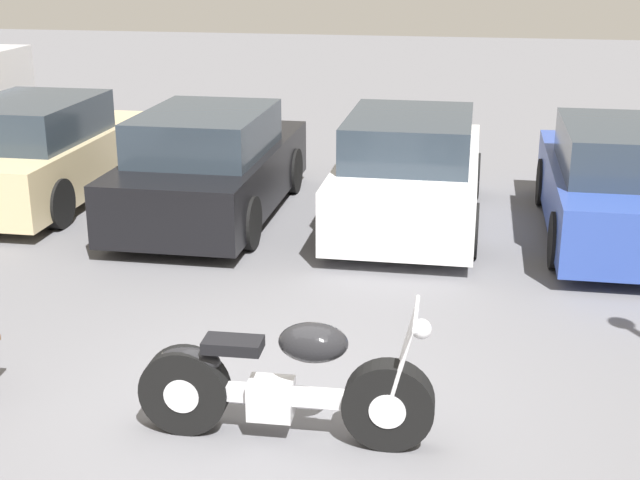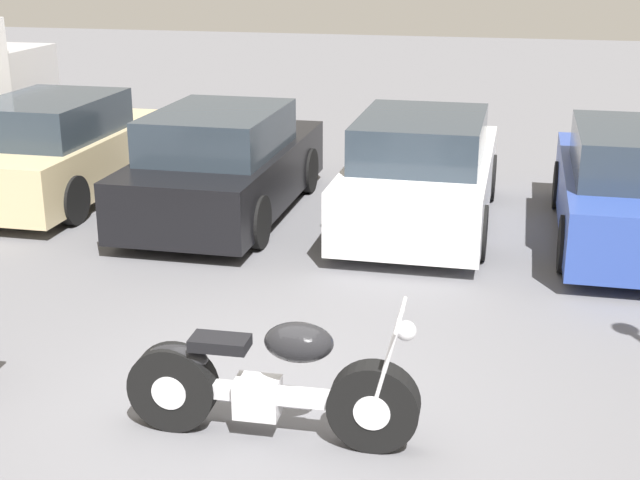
# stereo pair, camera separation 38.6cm
# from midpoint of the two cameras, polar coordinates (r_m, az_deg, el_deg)

# --- Properties ---
(ground_plane) EXTENTS (60.00, 60.00, 0.00)m
(ground_plane) POSITION_cam_midpoint_polar(r_m,az_deg,el_deg) (7.31, -2.18, -10.94)
(ground_plane) COLOR slate
(motorcycle) EXTENTS (2.25, 0.62, 1.11)m
(motorcycle) POSITION_cam_midpoint_polar(r_m,az_deg,el_deg) (6.77, -1.63, -9.23)
(motorcycle) COLOR black
(motorcycle) RESTS_ON ground_plane
(parked_car_champagne) EXTENTS (1.85, 4.26, 1.49)m
(parked_car_champagne) POSITION_cam_midpoint_polar(r_m,az_deg,el_deg) (13.59, -15.58, 5.58)
(parked_car_champagne) COLOR #C6B284
(parked_car_champagne) RESTS_ON ground_plane
(parked_car_black) EXTENTS (1.85, 4.26, 1.49)m
(parked_car_black) POSITION_cam_midpoint_polar(r_m,az_deg,el_deg) (12.21, -5.25, 4.76)
(parked_car_black) COLOR black
(parked_car_black) RESTS_ON ground_plane
(parked_car_white) EXTENTS (1.85, 4.26, 1.49)m
(parked_car_white) POSITION_cam_midpoint_polar(r_m,az_deg,el_deg) (11.86, 7.45, 4.26)
(parked_car_white) COLOR white
(parked_car_white) RESTS_ON ground_plane
(parked_car_blue) EXTENTS (1.85, 4.26, 1.49)m
(parked_car_blue) POSITION_cam_midpoint_polar(r_m,az_deg,el_deg) (11.72, 20.46, 3.06)
(parked_car_blue) COLOR #2D479E
(parked_car_blue) RESTS_ON ground_plane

